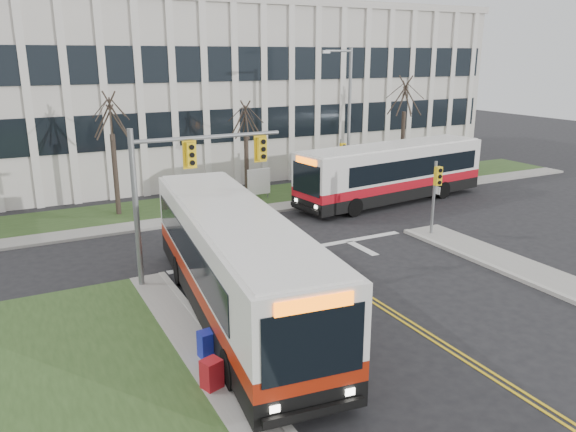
# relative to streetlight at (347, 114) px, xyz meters

# --- Properties ---
(ground) EXTENTS (120.00, 120.00, 0.00)m
(ground) POSITION_rel_streetlight_xyz_m (-8.03, -16.20, -5.19)
(ground) COLOR black
(ground) RESTS_ON ground
(sidewalk_cross) EXTENTS (44.00, 1.60, 0.14)m
(sidewalk_cross) POSITION_rel_streetlight_xyz_m (-3.03, -1.00, -5.12)
(sidewalk_cross) COLOR #9E9B93
(sidewalk_cross) RESTS_ON ground
(building_lawn) EXTENTS (44.00, 5.00, 0.12)m
(building_lawn) POSITION_rel_streetlight_xyz_m (-3.03, 1.80, -5.13)
(building_lawn) COLOR #2D461E
(building_lawn) RESTS_ON ground
(office_building) EXTENTS (40.00, 16.00, 12.00)m
(office_building) POSITION_rel_streetlight_xyz_m (-3.03, 13.80, 0.81)
(office_building) COLOR silver
(office_building) RESTS_ON ground
(mast_arm_signal) EXTENTS (6.11, 0.38, 6.20)m
(mast_arm_signal) POSITION_rel_streetlight_xyz_m (-13.65, -9.04, -0.94)
(mast_arm_signal) COLOR slate
(mast_arm_signal) RESTS_ON ground
(signal_pole_near) EXTENTS (0.34, 0.39, 3.80)m
(signal_pole_near) POSITION_rel_streetlight_xyz_m (-0.83, -9.30, -2.69)
(signal_pole_near) COLOR slate
(signal_pole_near) RESTS_ON ground
(signal_pole_far) EXTENTS (0.34, 0.39, 3.80)m
(signal_pole_far) POSITION_rel_streetlight_xyz_m (-0.83, -0.80, -2.69)
(signal_pole_far) COLOR slate
(signal_pole_far) RESTS_ON ground
(streetlight) EXTENTS (2.15, 0.25, 9.20)m
(streetlight) POSITION_rel_streetlight_xyz_m (0.00, 0.00, 0.00)
(streetlight) COLOR slate
(streetlight) RESTS_ON ground
(directory_sign) EXTENTS (1.50, 0.12, 2.00)m
(directory_sign) POSITION_rel_streetlight_xyz_m (-5.53, 1.30, -4.02)
(directory_sign) COLOR slate
(directory_sign) RESTS_ON ground
(tree_left) EXTENTS (1.80, 1.80, 7.70)m
(tree_left) POSITION_rel_streetlight_xyz_m (-14.03, 1.80, 0.32)
(tree_left) COLOR #42352B
(tree_left) RESTS_ON ground
(tree_mid) EXTENTS (1.80, 1.80, 6.82)m
(tree_mid) POSITION_rel_streetlight_xyz_m (-6.03, 2.00, -0.31)
(tree_mid) COLOR #42352B
(tree_mid) RESTS_ON ground
(tree_right) EXTENTS (1.80, 1.80, 8.25)m
(tree_right) POSITION_rel_streetlight_xyz_m (5.97, 1.80, 0.71)
(tree_right) COLOR #42352B
(tree_right) RESTS_ON ground
(bus_main) EXTENTS (4.58, 13.95, 3.65)m
(bus_main) POSITION_rel_streetlight_xyz_m (-12.97, -12.92, -3.37)
(bus_main) COLOR silver
(bus_main) RESTS_ON ground
(bus_cross) EXTENTS (13.31, 4.41, 3.48)m
(bus_cross) POSITION_rel_streetlight_xyz_m (1.61, -2.72, -3.45)
(bus_cross) COLOR silver
(bus_cross) RESTS_ON ground
(newspaper_box_blue) EXTENTS (0.54, 0.49, 0.95)m
(newspaper_box_blue) POSITION_rel_streetlight_xyz_m (-14.90, -15.43, -4.72)
(newspaper_box_blue) COLOR #151F95
(newspaper_box_blue) RESTS_ON ground
(newspaper_box_red) EXTENTS (0.61, 0.58, 0.95)m
(newspaper_box_red) POSITION_rel_streetlight_xyz_m (-15.35, -17.00, -4.72)
(newspaper_box_red) COLOR maroon
(newspaper_box_red) RESTS_ON ground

